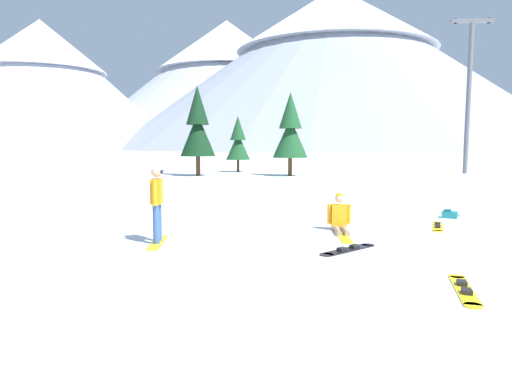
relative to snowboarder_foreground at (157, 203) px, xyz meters
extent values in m
plane|color=white|center=(3.27, -0.95, -0.94)|extent=(800.00, 800.00, 0.00)
cube|color=yellow|center=(0.00, 0.00, -0.93)|extent=(0.40, 1.57, 0.02)
cylinder|color=#335184|center=(-0.01, 0.16, -0.46)|extent=(0.15, 0.15, 0.90)
cylinder|color=#335184|center=(0.01, -0.16, -0.46)|extent=(0.15, 0.15, 0.90)
cube|color=orange|center=(0.00, 0.00, 0.27)|extent=(0.27, 0.42, 0.57)
cylinder|color=orange|center=(-0.02, 0.26, 0.26)|extent=(0.11, 0.11, 0.58)
cylinder|color=orange|center=(0.02, -0.26, 0.26)|extent=(0.11, 0.11, 0.58)
sphere|color=tan|center=(0.00, 0.00, 0.71)|extent=(0.24, 0.24, 0.24)
cube|color=black|center=(0.14, 0.01, 0.72)|extent=(0.05, 0.17, 0.08)
cube|color=gray|center=(4.43, 1.74, -0.89)|extent=(0.37, 0.29, 0.10)
cylinder|color=gray|center=(4.52, 1.24, -0.86)|extent=(0.16, 0.80, 0.14)
cylinder|color=gray|center=(4.32, 1.25, -0.86)|extent=(0.16, 0.80, 0.14)
cube|color=yellow|center=(4.41, 0.84, -0.93)|extent=(0.31, 1.60, 0.02)
cube|color=orange|center=(4.43, 1.74, -0.54)|extent=(0.40, 0.25, 0.59)
cylinder|color=orange|center=(4.69, 1.74, -0.50)|extent=(0.11, 0.11, 0.52)
cylinder|color=orange|center=(4.17, 1.75, -0.50)|extent=(0.11, 0.11, 0.52)
sphere|color=tan|center=(4.43, 1.74, -0.08)|extent=(0.24, 0.24, 0.24)
sphere|color=orange|center=(4.43, 1.74, -0.03)|extent=(0.20, 0.20, 0.20)
cube|color=black|center=(4.29, -0.58, -0.93)|extent=(1.24, 1.15, 0.02)
cylinder|color=black|center=(3.77, -1.05, -0.93)|extent=(0.41, 0.41, 0.02)
cylinder|color=black|center=(4.82, -0.11, -0.93)|extent=(0.41, 0.41, 0.02)
cube|color=black|center=(4.14, -0.72, -0.88)|extent=(0.24, 0.24, 0.07)
cube|color=black|center=(4.45, -0.44, -0.88)|extent=(0.24, 0.24, 0.07)
cube|color=yellow|center=(5.66, -3.25, -0.93)|extent=(0.59, 1.49, 0.02)
cylinder|color=yellow|center=(5.49, -3.97, -0.93)|extent=(0.31, 0.31, 0.02)
cylinder|color=yellow|center=(5.82, -2.54, -0.93)|extent=(0.31, 0.31, 0.02)
cube|color=black|center=(5.61, -3.47, -0.88)|extent=(0.18, 0.23, 0.07)
cube|color=black|center=(5.71, -3.04, -0.88)|extent=(0.18, 0.23, 0.07)
cube|color=yellow|center=(7.22, 2.28, -0.93)|extent=(0.72, 1.45, 0.02)
cylinder|color=yellow|center=(6.99, 1.60, -0.93)|extent=(0.35, 0.35, 0.02)
cylinder|color=yellow|center=(7.46, 2.96, -0.93)|extent=(0.35, 0.35, 0.02)
cube|color=black|center=(7.15, 2.08, -0.88)|extent=(0.20, 0.23, 0.07)
cube|color=black|center=(7.29, 2.48, -0.88)|extent=(0.20, 0.23, 0.07)
cube|color=#1E7A7F|center=(8.17, 3.88, -0.83)|extent=(0.54, 0.49, 0.21)
cube|color=#165B5F|center=(8.11, 3.91, -0.70)|extent=(0.28, 0.29, 0.06)
cylinder|color=black|center=(8.38, 3.76, -0.83)|extent=(0.12, 0.08, 0.02)
cylinder|color=#472D19|center=(3.96, 22.55, -0.28)|extent=(0.30, 0.30, 1.32)
cone|color=#194723|center=(3.96, 22.55, 1.79)|extent=(2.52, 2.52, 2.81)
cone|color=#194723|center=(3.96, 22.55, 3.75)|extent=(1.64, 1.64, 2.57)
cylinder|color=#472D19|center=(-0.13, 27.02, -0.43)|extent=(0.23, 0.23, 1.01)
cone|color=#194723|center=(-0.13, 27.02, 1.15)|extent=(1.99, 1.99, 2.15)
cone|color=#194723|center=(-0.13, 27.02, 2.66)|extent=(1.29, 1.29, 1.97)
cylinder|color=#472D19|center=(-2.68, 22.36, -0.23)|extent=(0.32, 0.32, 1.42)
cone|color=black|center=(-2.68, 22.36, 2.00)|extent=(2.52, 2.52, 3.03)
cone|color=black|center=(-2.68, 22.36, 4.12)|extent=(1.64, 1.64, 2.77)
cylinder|color=#595B60|center=(17.70, 25.66, 4.75)|extent=(0.36, 0.36, 11.38)
cube|color=#595B60|center=(17.70, 25.66, 10.59)|extent=(3.12, 0.24, 0.30)
cylinder|color=black|center=(16.45, 25.66, 10.59)|extent=(0.44, 0.10, 0.44)
cylinder|color=black|center=(18.94, 25.66, 10.59)|extent=(0.44, 0.10, 0.44)
cone|color=#9EA3B2|center=(-98.94, 190.99, 27.27)|extent=(122.95, 122.95, 56.42)
cone|color=white|center=(-98.94, 190.99, 44.20)|extent=(55.33, 55.33, 22.57)
cone|color=#9EA3B2|center=(-23.67, 259.01, 35.59)|extent=(178.20, 178.20, 73.05)
cone|color=white|center=(-23.67, 259.01, 57.50)|extent=(80.19, 80.19, 29.22)
cone|color=#8C93A3|center=(32.59, 213.22, 36.93)|extent=(209.14, 209.14, 75.74)
cone|color=white|center=(32.59, 213.22, 59.65)|extent=(94.11, 94.11, 30.30)
camera|label=1|loc=(2.64, -10.27, 1.34)|focal=31.91mm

